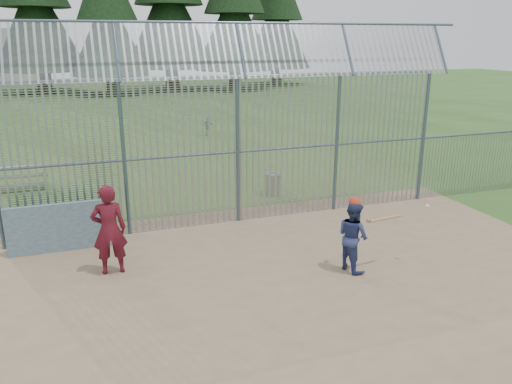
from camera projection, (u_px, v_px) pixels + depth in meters
name	position (u px, v px, depth m)	size (l,w,h in m)	color
ground	(286.00, 274.00, 10.94)	(120.00, 120.00, 0.00)	#2D511E
dirt_infield	(295.00, 284.00, 10.48)	(14.00, 10.00, 0.02)	#756047
dugout_wall	(62.00, 227.00, 11.93)	(2.50, 0.12, 1.20)	#38566B
batter	(353.00, 236.00, 10.90)	(0.77, 0.60, 1.58)	navy
onlooker	(109.00, 230.00, 10.69)	(0.73, 0.48, 2.00)	maroon
bg_kid_seated	(208.00, 126.00, 26.25)	(0.58, 0.24, 0.99)	slate
batting_gear	(363.00, 206.00, 10.72)	(1.89, 0.38, 0.56)	#B73318
trash_can	(273.00, 184.00, 16.33)	(0.56, 0.56, 0.82)	gray
bleacher	(0.00, 179.00, 16.75)	(3.00, 0.95, 0.72)	slate
backstop_fence	(300.00, 135.00, 13.90)	(20.09, 0.81, 5.30)	#47566B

